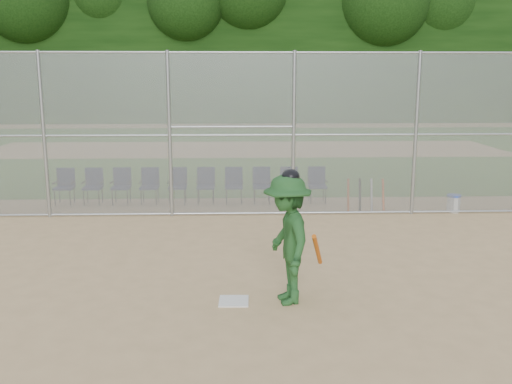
{
  "coord_description": "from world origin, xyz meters",
  "views": [
    {
      "loc": [
        -0.38,
        -8.79,
        3.42
      ],
      "look_at": [
        0.0,
        2.5,
        1.1
      ],
      "focal_mm": 40.0,
      "sensor_mm": 36.0,
      "label": 1
    }
  ],
  "objects_px": {
    "home_plate": "(234,301)",
    "chair_0": "(64,187)",
    "batter_at_plate": "(287,239)",
    "water_cooler": "(454,203)"
  },
  "relations": [
    {
      "from": "home_plate",
      "to": "water_cooler",
      "type": "distance_m",
      "value": 7.98
    },
    {
      "from": "batter_at_plate",
      "to": "water_cooler",
      "type": "distance_m",
      "value": 7.48
    },
    {
      "from": "home_plate",
      "to": "batter_at_plate",
      "type": "relative_size",
      "value": 0.22
    },
    {
      "from": "water_cooler",
      "to": "chair_0",
      "type": "bearing_deg",
      "value": 173.14
    },
    {
      "from": "batter_at_plate",
      "to": "water_cooler",
      "type": "bearing_deg",
      "value": 50.21
    },
    {
      "from": "home_plate",
      "to": "batter_at_plate",
      "type": "height_order",
      "value": "batter_at_plate"
    },
    {
      "from": "home_plate",
      "to": "chair_0",
      "type": "xyz_separation_m",
      "value": [
        -4.59,
        6.92,
        0.47
      ]
    },
    {
      "from": "home_plate",
      "to": "chair_0",
      "type": "distance_m",
      "value": 8.32
    },
    {
      "from": "batter_at_plate",
      "to": "chair_0",
      "type": "relative_size",
      "value": 2.16
    },
    {
      "from": "batter_at_plate",
      "to": "chair_0",
      "type": "height_order",
      "value": "batter_at_plate"
    }
  ]
}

